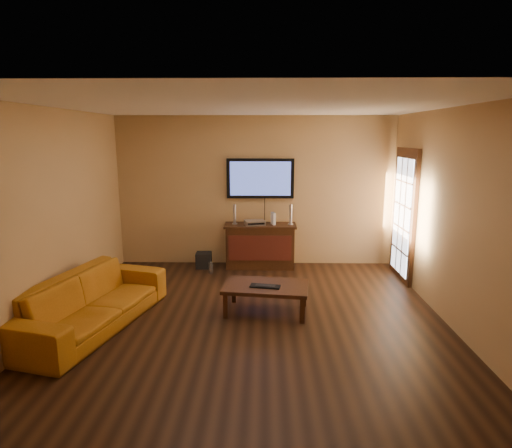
{
  "coord_description": "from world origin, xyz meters",
  "views": [
    {
      "loc": [
        0.16,
        -5.23,
        2.36
      ],
      "look_at": [
        0.05,
        0.8,
        1.1
      ],
      "focal_mm": 30.0,
      "sensor_mm": 36.0,
      "label": 1
    }
  ],
  "objects_px": {
    "game_console": "(273,218)",
    "keyboard": "(265,286)",
    "av_receiver": "(255,222)",
    "media_console": "(260,246)",
    "speaker_right": "(291,215)",
    "television": "(260,178)",
    "coffee_table": "(266,288)",
    "subwoofer": "(204,260)",
    "speaker_left": "(235,215)",
    "sofa": "(91,293)",
    "bottle": "(211,268)"
  },
  "relations": [
    {
      "from": "game_console",
      "to": "keyboard",
      "type": "height_order",
      "value": "game_console"
    },
    {
      "from": "av_receiver",
      "to": "game_console",
      "type": "xyz_separation_m",
      "value": [
        0.33,
        0.02,
        0.07
      ]
    },
    {
      "from": "media_console",
      "to": "speaker_right",
      "type": "bearing_deg",
      "value": 0.24
    },
    {
      "from": "television",
      "to": "speaker_right",
      "type": "bearing_deg",
      "value": -20.38
    },
    {
      "from": "media_console",
      "to": "coffee_table",
      "type": "height_order",
      "value": "media_console"
    },
    {
      "from": "media_console",
      "to": "keyboard",
      "type": "height_order",
      "value": "media_console"
    },
    {
      "from": "subwoofer",
      "to": "keyboard",
      "type": "xyz_separation_m",
      "value": [
        1.11,
        -2.05,
        0.26
      ]
    },
    {
      "from": "av_receiver",
      "to": "game_console",
      "type": "bearing_deg",
      "value": -8.9
    },
    {
      "from": "television",
      "to": "speaker_left",
      "type": "relative_size",
      "value": 3.38
    },
    {
      "from": "sofa",
      "to": "speaker_right",
      "type": "relative_size",
      "value": 6.19
    },
    {
      "from": "sofa",
      "to": "speaker_right",
      "type": "distance_m",
      "value": 3.67
    },
    {
      "from": "television",
      "to": "av_receiver",
      "type": "distance_m",
      "value": 0.8
    },
    {
      "from": "coffee_table",
      "to": "av_receiver",
      "type": "bearing_deg",
      "value": 95.59
    },
    {
      "from": "bottle",
      "to": "keyboard",
      "type": "xyz_separation_m",
      "value": [
        0.94,
        -1.7,
        0.29
      ]
    },
    {
      "from": "speaker_right",
      "to": "media_console",
      "type": "bearing_deg",
      "value": -179.76
    },
    {
      "from": "sofa",
      "to": "bottle",
      "type": "height_order",
      "value": "sofa"
    },
    {
      "from": "coffee_table",
      "to": "keyboard",
      "type": "relative_size",
      "value": 2.86
    },
    {
      "from": "media_console",
      "to": "game_console",
      "type": "distance_m",
      "value": 0.55
    },
    {
      "from": "keyboard",
      "to": "television",
      "type": "bearing_deg",
      "value": 92.17
    },
    {
      "from": "av_receiver",
      "to": "television",
      "type": "bearing_deg",
      "value": 53.98
    },
    {
      "from": "television",
      "to": "game_console",
      "type": "bearing_deg",
      "value": -41.11
    },
    {
      "from": "sofa",
      "to": "game_console",
      "type": "distance_m",
      "value": 3.45
    },
    {
      "from": "coffee_table",
      "to": "game_console",
      "type": "distance_m",
      "value": 2.11
    },
    {
      "from": "television",
      "to": "bottle",
      "type": "bearing_deg",
      "value": -144.52
    },
    {
      "from": "keyboard",
      "to": "av_receiver",
      "type": "bearing_deg",
      "value": 95.05
    },
    {
      "from": "coffee_table",
      "to": "keyboard",
      "type": "xyz_separation_m",
      "value": [
        -0.01,
        -0.07,
        0.06
      ]
    },
    {
      "from": "keyboard",
      "to": "bottle",
      "type": "bearing_deg",
      "value": 118.92
    },
    {
      "from": "speaker_right",
      "to": "keyboard",
      "type": "relative_size",
      "value": 0.87
    },
    {
      "from": "sofa",
      "to": "speaker_right",
      "type": "height_order",
      "value": "speaker_right"
    },
    {
      "from": "television",
      "to": "av_receiver",
      "type": "xyz_separation_m",
      "value": [
        -0.1,
        -0.23,
        -0.76
      ]
    },
    {
      "from": "game_console",
      "to": "bottle",
      "type": "xyz_separation_m",
      "value": [
        -1.08,
        -0.4,
        -0.79
      ]
    },
    {
      "from": "sofa",
      "to": "av_receiver",
      "type": "relative_size",
      "value": 6.5
    },
    {
      "from": "subwoofer",
      "to": "bottle",
      "type": "relative_size",
      "value": 1.23
    },
    {
      "from": "av_receiver",
      "to": "bottle",
      "type": "xyz_separation_m",
      "value": [
        -0.75,
        -0.38,
        -0.73
      ]
    },
    {
      "from": "speaker_left",
      "to": "subwoofer",
      "type": "relative_size",
      "value": 1.3
    },
    {
      "from": "coffee_table",
      "to": "speaker_left",
      "type": "xyz_separation_m",
      "value": [
        -0.56,
        2.05,
        0.62
      ]
    },
    {
      "from": "game_console",
      "to": "keyboard",
      "type": "relative_size",
      "value": 0.52
    },
    {
      "from": "sofa",
      "to": "subwoofer",
      "type": "distance_m",
      "value": 2.69
    },
    {
      "from": "media_console",
      "to": "keyboard",
      "type": "relative_size",
      "value": 3.06
    },
    {
      "from": "speaker_left",
      "to": "game_console",
      "type": "relative_size",
      "value": 1.65
    },
    {
      "from": "speaker_left",
      "to": "speaker_right",
      "type": "height_order",
      "value": "speaker_right"
    },
    {
      "from": "av_receiver",
      "to": "keyboard",
      "type": "height_order",
      "value": "av_receiver"
    },
    {
      "from": "game_console",
      "to": "bottle",
      "type": "relative_size",
      "value": 0.97
    },
    {
      "from": "subwoofer",
      "to": "keyboard",
      "type": "bearing_deg",
      "value": -63.8
    },
    {
      "from": "speaker_right",
      "to": "game_console",
      "type": "distance_m",
      "value": 0.32
    },
    {
      "from": "speaker_left",
      "to": "game_console",
      "type": "bearing_deg",
      "value": -1.67
    },
    {
      "from": "television",
      "to": "sofa",
      "type": "bearing_deg",
      "value": -127.37
    },
    {
      "from": "coffee_table",
      "to": "game_console",
      "type": "xyz_separation_m",
      "value": [
        0.13,
        2.03,
        0.56
      ]
    },
    {
      "from": "game_console",
      "to": "television",
      "type": "bearing_deg",
      "value": 121.4
    },
    {
      "from": "subwoofer",
      "to": "keyboard",
      "type": "distance_m",
      "value": 2.34
    }
  ]
}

